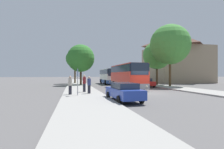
{
  "coord_description": "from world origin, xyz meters",
  "views": [
    {
      "loc": [
        -8.07,
        -17.95,
        2.05
      ],
      "look_at": [
        -0.67,
        14.61,
        2.1
      ],
      "focal_mm": 28.0,
      "sensor_mm": 36.0,
      "label": 1
    }
  ],
  "objects": [
    {
      "name": "pedestrian_waiting_far",
      "position": [
        -6.78,
        1.55,
        1.11
      ],
      "size": [
        0.36,
        0.36,
        1.89
      ],
      "rotation": [
        0.0,
        0.0,
        2.94
      ],
      "color": "#23232D",
      "rests_on": "sidewalk_left"
    },
    {
      "name": "bus_middle",
      "position": [
        -0.2,
        19.79,
        1.75
      ],
      "size": [
        2.95,
        10.48,
        3.27
      ],
      "rotation": [
        0.0,
        0.0,
        -0.01
      ],
      "color": "#2D519E",
      "rests_on": "ground_plane"
    },
    {
      "name": "bus_stop_sign",
      "position": [
        -7.6,
        -1.52,
        1.67
      ],
      "size": [
        0.08,
        0.45,
        2.45
      ],
      "color": "gray",
      "rests_on": "sidewalk_left"
    },
    {
      "name": "parked_car_right_near",
      "position": [
        3.78,
        9.15,
        0.77
      ],
      "size": [
        2.2,
        4.11,
        1.47
      ],
      "rotation": [
        0.0,
        0.0,
        3.12
      ],
      "color": "red",
      "rests_on": "ground_plane"
    },
    {
      "name": "tree_left_near",
      "position": [
        -6.47,
        16.54,
        5.26
      ],
      "size": [
        5.34,
        5.34,
        7.79
      ],
      "color": "#47331E",
      "rests_on": "sidewalk_left"
    },
    {
      "name": "building_right_background",
      "position": [
        18.95,
        23.71,
        6.56
      ],
      "size": [
        14.15,
        12.9,
        13.12
      ],
      "color": "gray",
      "rests_on": "ground_plane"
    },
    {
      "name": "ground_plane",
      "position": [
        0.0,
        0.0,
        0.0
      ],
      "size": [
        300.0,
        300.0,
        0.0
      ],
      "primitive_type": "plane",
      "color": "#565454",
      "rests_on": "ground"
    },
    {
      "name": "parked_car_left_curb",
      "position": [
        -4.18,
        -4.93,
        0.76
      ],
      "size": [
        2.1,
        4.74,
        1.43
      ],
      "rotation": [
        0.0,
        0.0,
        0.06
      ],
      "color": "#233D9E",
      "rests_on": "ground_plane"
    },
    {
      "name": "bus_front",
      "position": [
        -0.3,
        6.48,
        1.87
      ],
      "size": [
        2.81,
        10.46,
        3.5
      ],
      "rotation": [
        0.0,
        0.0,
        -0.0
      ],
      "color": "gray",
      "rests_on": "ground_plane"
    },
    {
      "name": "tree_right_mid",
      "position": [
        8.02,
        13.29,
        5.83
      ],
      "size": [
        5.41,
        5.41,
        8.4
      ],
      "color": "#47331E",
      "rests_on": "sidewalk_right"
    },
    {
      "name": "pedestrian_waiting_near",
      "position": [
        -6.41,
        -0.14,
        1.03
      ],
      "size": [
        0.36,
        0.36,
        1.74
      ],
      "rotation": [
        0.0,
        0.0,
        5.41
      ],
      "color": "#23232D",
      "rests_on": "sidewalk_left"
    },
    {
      "name": "sidewalk_right",
      "position": [
        7.0,
        0.0,
        0.07
      ],
      "size": [
        4.0,
        120.0,
        0.15
      ],
      "primitive_type": "cube",
      "color": "gray",
      "rests_on": "ground_plane"
    },
    {
      "name": "pedestrian_walking_back",
      "position": [
        -8.28,
        -0.67,
        1.06
      ],
      "size": [
        0.36,
        0.36,
        1.79
      ],
      "rotation": [
        0.0,
        0.0,
        0.33
      ],
      "color": "#23232D",
      "rests_on": "sidewalk_left"
    },
    {
      "name": "parked_car_right_far",
      "position": [
        3.63,
        25.28,
        0.81
      ],
      "size": [
        2.19,
        4.54,
        1.57
      ],
      "rotation": [
        0.0,
        0.0,
        3.09
      ],
      "color": "#236B38",
      "rests_on": "ground_plane"
    },
    {
      "name": "tree_right_near",
      "position": [
        8.03,
        8.63,
        7.16
      ],
      "size": [
        6.74,
        6.74,
        10.39
      ],
      "color": "#513D23",
      "rests_on": "sidewalk_right"
    },
    {
      "name": "sidewalk_left",
      "position": [
        -7.0,
        0.0,
        0.07
      ],
      "size": [
        4.0,
        120.0,
        0.15
      ],
      "primitive_type": "cube",
      "color": "gray",
      "rests_on": "ground_plane"
    },
    {
      "name": "tree_left_far",
      "position": [
        -7.49,
        23.09,
        5.75
      ],
      "size": [
        4.14,
        4.14,
        7.7
      ],
      "color": "brown",
      "rests_on": "sidewalk_left"
    }
  ]
}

